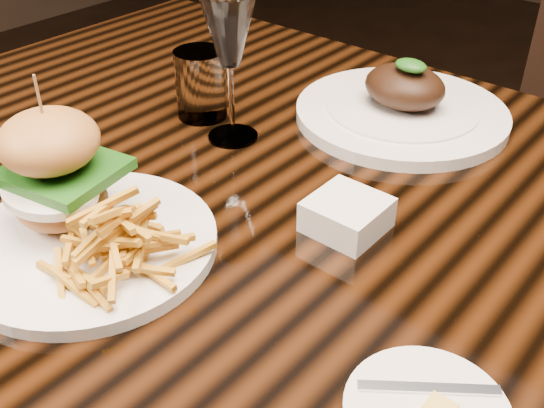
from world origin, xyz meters
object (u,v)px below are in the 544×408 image
Objects in this scene: dining_table at (366,267)px; burger_plate at (82,211)px; wine_glass at (229,35)px; far_dish at (402,107)px.

burger_plate is at bearing -129.64° from dining_table.
dining_table is 0.34m from burger_plate.
wine_glass reaches higher than dining_table.
burger_plate is at bearing -101.84° from far_dish.
far_dish reaches higher than dining_table.
far_dish is at bearing 52.87° from wine_glass.
wine_glass is (-0.05, 0.29, 0.10)m from burger_plate.
burger_plate is (-0.20, -0.25, 0.13)m from dining_table.
far_dish is at bearing 112.91° from dining_table.
wine_glass is at bearing -127.13° from far_dish.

